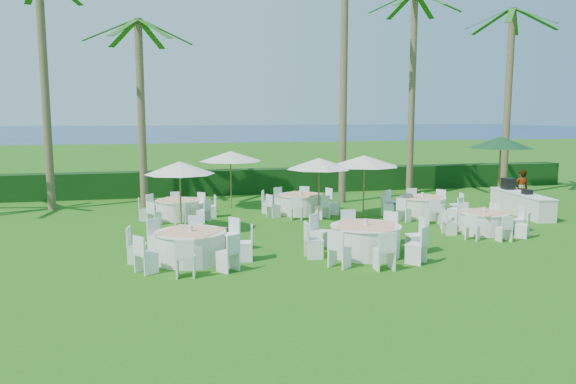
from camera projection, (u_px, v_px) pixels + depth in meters
name	position (u px, v px, depth m)	size (l,w,h in m)	color
ground	(320.00, 251.00, 16.19)	(120.00, 120.00, 0.00)	#235E10
hedge	(253.00, 181.00, 27.69)	(34.00, 1.00, 1.20)	black
ocean	(182.00, 132.00, 114.65)	(260.00, 260.00, 0.00)	#07134E
banquet_table_a	(191.00, 245.00, 14.97)	(3.32, 3.32, 1.00)	silver
banquet_table_b	(366.00, 239.00, 15.63)	(3.45, 3.45, 1.03)	silver
banquet_table_c	(484.00, 222.00, 18.53)	(2.81, 2.81, 0.86)	silver
banquet_table_d	(178.00, 209.00, 21.04)	(2.87, 2.87, 0.88)	silver
banquet_table_e	(301.00, 203.00, 22.12)	(3.01, 3.01, 0.93)	silver
banquet_table_f	(422.00, 206.00, 21.43)	(3.12, 3.12, 0.94)	silver
umbrella_a	(180.00, 168.00, 18.20)	(2.27, 2.27, 2.39)	brown
umbrella_b	(319.00, 164.00, 20.38)	(2.40, 2.40, 2.33)	brown
umbrella_c	(231.00, 156.00, 23.04)	(2.58, 2.58, 2.39)	brown
umbrella_d	(364.00, 161.00, 21.07)	(2.63, 2.63, 2.37)	brown
umbrella_green	(501.00, 142.00, 24.17)	(2.72, 2.72, 2.95)	brown
buffet_table	(521.00, 203.00, 21.96)	(1.14, 3.73, 1.31)	silver
staff_person	(521.00, 190.00, 22.89)	(0.61, 0.40, 1.66)	gray
palm_a	(45.00, 81.00, 22.37)	(4.40, 4.16, 9.48)	brown
palm_b	(141.00, 104.00, 23.33)	(4.41, 4.08, 7.78)	brown
palm_c	(344.00, 60.00, 24.11)	(4.14, 4.40, 11.41)	brown
palm_d	(412.00, 85.00, 27.27)	(4.26, 4.36, 9.69)	brown
palm_e	(508.00, 94.00, 26.39)	(4.39, 4.20, 8.78)	brown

